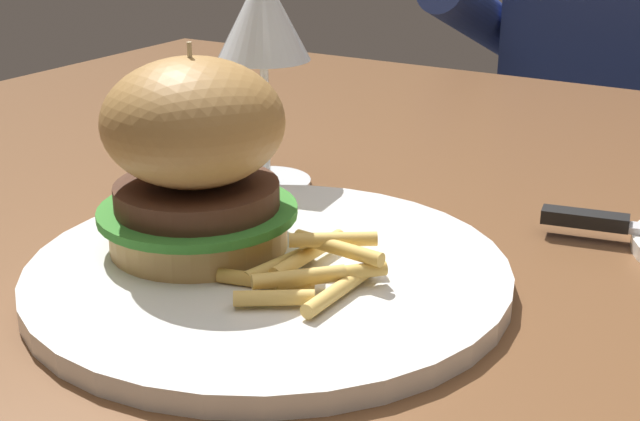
{
  "coord_description": "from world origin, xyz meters",
  "views": [
    {
      "loc": [
        0.25,
        -0.64,
        0.98
      ],
      "look_at": [
        -0.03,
        -0.19,
        0.78
      ],
      "focal_mm": 50.0,
      "sensor_mm": 36.0,
      "label": 1
    }
  ],
  "objects_px": {
    "main_plate": "(268,274)",
    "diner_person": "(623,162)",
    "wine_glass": "(263,24)",
    "burger_sandwich": "(195,155)"
  },
  "relations": [
    {
      "from": "main_plate",
      "to": "burger_sandwich",
      "type": "distance_m",
      "value": 0.09
    },
    {
      "from": "wine_glass",
      "to": "diner_person",
      "type": "xyz_separation_m",
      "value": [
        0.12,
        0.79,
        -0.31
      ]
    },
    {
      "from": "main_plate",
      "to": "wine_glass",
      "type": "xyz_separation_m",
      "value": [
        -0.11,
        0.16,
        0.13
      ]
    },
    {
      "from": "burger_sandwich",
      "to": "wine_glass",
      "type": "relative_size",
      "value": 0.76
    },
    {
      "from": "wine_glass",
      "to": "diner_person",
      "type": "distance_m",
      "value": 0.86
    },
    {
      "from": "burger_sandwich",
      "to": "diner_person",
      "type": "bearing_deg",
      "value": 85.92
    },
    {
      "from": "main_plate",
      "to": "burger_sandwich",
      "type": "bearing_deg",
      "value": -179.67
    },
    {
      "from": "wine_glass",
      "to": "burger_sandwich",
      "type": "bearing_deg",
      "value": -70.57
    },
    {
      "from": "burger_sandwich",
      "to": "diner_person",
      "type": "relative_size",
      "value": 0.11
    },
    {
      "from": "main_plate",
      "to": "diner_person",
      "type": "relative_size",
      "value": 0.26
    }
  ]
}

